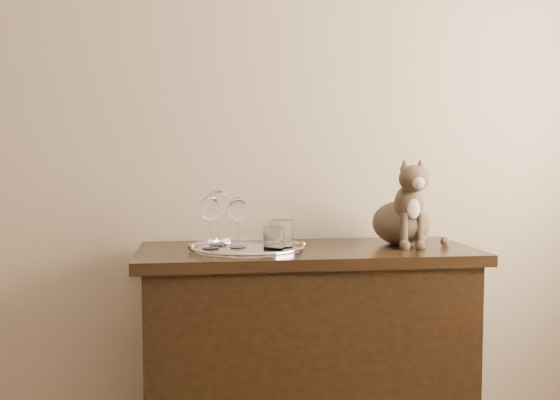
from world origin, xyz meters
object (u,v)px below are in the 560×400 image
(tumbler_a, at_px, (274,238))
(tray, at_px, (248,249))
(wine_glass_c, at_px, (210,222))
(tumbler_c, at_px, (281,234))
(wine_glass_d, at_px, (238,223))
(wine_glass_a, at_px, (218,218))
(sideboard, at_px, (307,364))
(cat, at_px, (401,201))

(tumbler_a, bearing_deg, tray, 149.15)
(wine_glass_c, distance_m, tumbler_a, 0.23)
(wine_glass_c, height_order, tumbler_c, wine_glass_c)
(wine_glass_d, bearing_deg, tumbler_a, -25.19)
(wine_glass_a, bearing_deg, wine_glass_c, -108.34)
(tumbler_a, bearing_deg, wine_glass_a, 144.07)
(wine_glass_a, height_order, tumbler_c, wine_glass_a)
(sideboard, relative_size, cat, 3.73)
(sideboard, bearing_deg, wine_glass_c, -175.14)
(sideboard, height_order, tumbler_c, tumbler_c)
(wine_glass_d, height_order, tumbler_a, wine_glass_d)
(tumbler_a, distance_m, cat, 0.53)
(sideboard, xyz_separation_m, wine_glass_d, (-0.25, -0.03, 0.52))
(sideboard, bearing_deg, tumbler_c, -164.53)
(wine_glass_c, relative_size, tumbler_c, 1.90)
(wine_glass_a, relative_size, wine_glass_d, 1.12)
(wine_glass_c, distance_m, tumbler_c, 0.25)
(sideboard, bearing_deg, wine_glass_d, -174.27)
(wine_glass_c, xyz_separation_m, wine_glass_d, (0.10, 0.00, -0.00))
(wine_glass_c, bearing_deg, cat, 6.61)
(wine_glass_a, xyz_separation_m, tumbler_c, (0.22, -0.08, -0.05))
(sideboard, xyz_separation_m, tumbler_c, (-0.10, -0.03, 0.48))
(sideboard, bearing_deg, wine_glass_a, 170.28)
(tumbler_c, bearing_deg, wine_glass_d, 179.24)
(wine_glass_a, relative_size, wine_glass_c, 1.09)
(tray, bearing_deg, wine_glass_d, 171.52)
(wine_glass_c, height_order, tumbler_a, wine_glass_c)
(wine_glass_a, height_order, cat, cat)
(tray, height_order, wine_glass_d, wine_glass_d)
(wine_glass_d, bearing_deg, cat, 7.23)
(wine_glass_c, distance_m, cat, 0.72)
(tray, distance_m, wine_glass_a, 0.17)
(wine_glass_d, distance_m, cat, 0.62)
(wine_glass_a, relative_size, tumbler_a, 2.50)
(wine_glass_d, relative_size, tumbler_c, 1.84)
(wine_glass_d, xyz_separation_m, tumbler_a, (0.12, -0.06, -0.05))
(sideboard, distance_m, wine_glass_a, 0.62)
(cat, bearing_deg, tumbler_c, -172.30)
(sideboard, xyz_separation_m, cat, (0.37, 0.05, 0.59))
(sideboard, relative_size, wine_glass_c, 6.48)
(sideboard, height_order, cat, cat)
(tumbler_a, height_order, cat, cat)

